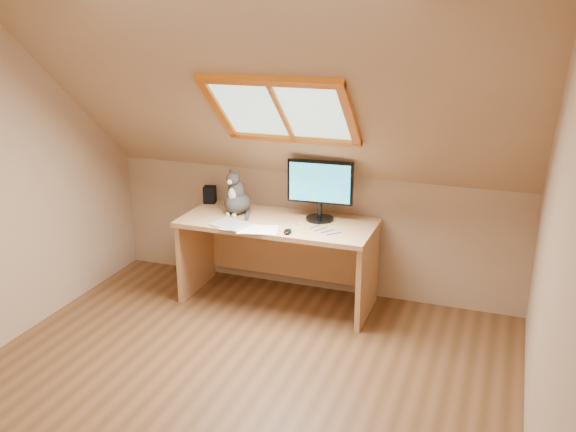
% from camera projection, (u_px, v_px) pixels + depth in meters
% --- Properties ---
extents(ground, '(3.50, 3.50, 0.00)m').
position_uv_depth(ground, '(224.00, 397.00, 3.97)').
color(ground, brown).
rests_on(ground, ground).
extents(room_shell, '(3.52, 3.52, 2.41)m').
position_uv_depth(room_shell, '(208.00, 178.00, 3.43)').
color(room_shell, tan).
rests_on(room_shell, ground).
extents(desk, '(1.53, 0.67, 0.70)m').
position_uv_depth(desk, '(281.00, 243.00, 5.16)').
color(desk, tan).
rests_on(desk, ground).
extents(monitor, '(0.52, 0.22, 0.48)m').
position_uv_depth(monitor, '(320.00, 186.00, 4.96)').
color(monitor, black).
rests_on(monitor, desk).
extents(cat, '(0.24, 0.28, 0.38)m').
position_uv_depth(cat, '(237.00, 197.00, 5.16)').
color(cat, '#413D3A').
rests_on(cat, desk).
extents(desk_speaker, '(0.12, 0.12, 0.14)m').
position_uv_depth(desk_speaker, '(210.00, 195.00, 5.46)').
color(desk_speaker, black).
rests_on(desk_speaker, desk).
extents(graphics_tablet, '(0.33, 0.27, 0.01)m').
position_uv_depth(graphics_tablet, '(231.00, 225.00, 4.92)').
color(graphics_tablet, '#B2B2B7').
rests_on(graphics_tablet, desk).
extents(mouse, '(0.07, 0.10, 0.03)m').
position_uv_depth(mouse, '(288.00, 231.00, 4.75)').
color(mouse, black).
rests_on(mouse, desk).
extents(papers, '(0.33, 0.27, 0.00)m').
position_uv_depth(papers, '(253.00, 229.00, 4.83)').
color(papers, white).
rests_on(papers, desk).
extents(cables, '(0.51, 0.26, 0.01)m').
position_uv_depth(cables, '(311.00, 229.00, 4.82)').
color(cables, silver).
rests_on(cables, desk).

